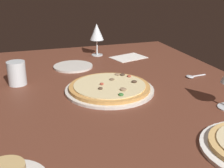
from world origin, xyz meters
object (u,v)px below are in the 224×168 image
(pizza_main, at_px, (110,88))
(side_plate, at_px, (73,66))
(wine_glass_near, at_px, (97,33))
(spoon, at_px, (192,76))
(water_glass, at_px, (17,75))
(paper_menu, at_px, (128,58))

(pizza_main, height_order, side_plate, pizza_main)
(wine_glass_near, xyz_separation_m, spoon, (-0.47, -0.29, -0.12))
(pizza_main, relative_size, water_glass, 3.53)
(pizza_main, bearing_deg, water_glass, 61.54)
(side_plate, xyz_separation_m, spoon, (-0.30, -0.46, 0.00))
(paper_menu, relative_size, spoon, 1.76)
(side_plate, distance_m, paper_menu, 0.32)
(water_glass, relative_size, paper_menu, 0.55)
(wine_glass_near, bearing_deg, paper_menu, -124.64)
(wine_glass_near, relative_size, side_plate, 0.93)
(paper_menu, bearing_deg, spoon, -175.49)
(pizza_main, height_order, water_glass, water_glass)
(pizza_main, xyz_separation_m, side_plate, (0.34, 0.08, -0.01))
(side_plate, relative_size, spoon, 1.90)
(paper_menu, bearing_deg, side_plate, 87.23)
(side_plate, bearing_deg, spoon, -123.20)
(pizza_main, distance_m, side_plate, 0.35)
(paper_menu, xyz_separation_m, spoon, (-0.38, -0.15, 0.00))
(water_glass, xyz_separation_m, spoon, (-0.14, -0.71, -0.04))
(water_glass, bearing_deg, paper_menu, -67.18)
(pizza_main, height_order, spoon, pizza_main)
(water_glass, distance_m, spoon, 0.72)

